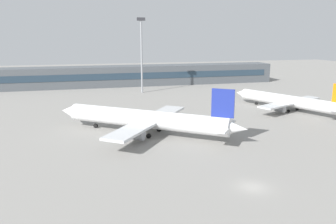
% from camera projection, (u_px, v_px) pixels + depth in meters
% --- Properties ---
extents(ground_plane, '(400.00, 400.00, 0.00)m').
position_uv_depth(ground_plane, '(178.00, 122.00, 88.14)').
color(ground_plane, gray).
extents(terminal_building, '(132.42, 12.13, 9.00)m').
position_uv_depth(terminal_building, '(135.00, 75.00, 154.32)').
color(terminal_building, '#4C5156').
rests_on(terminal_building, ground_plane).
extents(airplane_near, '(39.73, 32.25, 11.69)m').
position_uv_depth(airplane_near, '(144.00, 119.00, 77.12)').
color(airplane_near, white).
rests_on(airplane_near, ground_plane).
extents(airplane_mid, '(26.78, 37.14, 9.79)m').
position_uv_depth(airplane_mid, '(287.00, 101.00, 101.81)').
color(airplane_mid, silver).
rests_on(airplane_mid, ground_plane).
extents(floodlight_tower_west, '(3.20, 0.80, 29.28)m').
position_uv_depth(floodlight_tower_west, '(141.00, 51.00, 131.04)').
color(floodlight_tower_west, gray).
rests_on(floodlight_tower_west, ground_plane).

